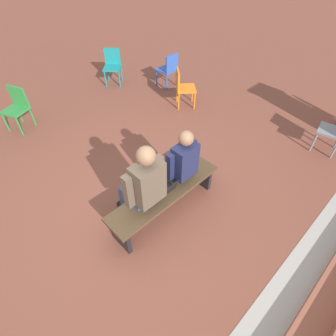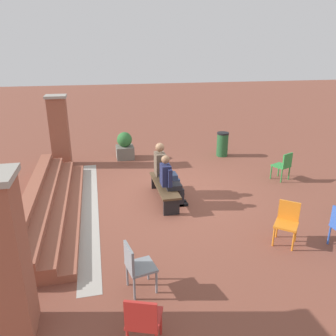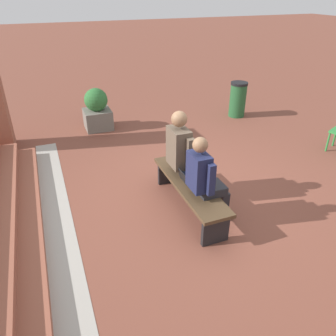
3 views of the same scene
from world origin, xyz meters
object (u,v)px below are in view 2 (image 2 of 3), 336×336
(plastic_chair_near_bench_right, at_px, (136,265))
(planter, at_px, (125,146))
(laptop, at_px, (164,182))
(plastic_chair_mid_courtyard, at_px, (287,220))
(bench, at_px, (164,187))
(person_student, at_px, (170,179))
(plastic_chair_foreground, at_px, (143,319))
(plastic_chair_far_right, at_px, (283,165))
(person_adult, at_px, (164,168))
(litter_bin, at_px, (222,144))

(plastic_chair_near_bench_right, xyz_separation_m, planter, (6.81, -0.48, -0.04))
(laptop, bearing_deg, plastic_chair_mid_courtyard, -141.10)
(bench, height_order, laptop, laptop)
(person_student, distance_m, plastic_chair_foreground, 4.11)
(bench, xyz_separation_m, planter, (3.65, 0.63, 0.08))
(plastic_chair_far_right, relative_size, plastic_chair_near_bench_right, 1.00)
(bench, bearing_deg, plastic_chair_far_right, -80.88)
(person_adult, bearing_deg, plastic_chair_mid_courtyard, -145.50)
(bench, xyz_separation_m, laptop, (0.02, 0.01, 0.15))
(person_adult, xyz_separation_m, laptop, (-0.30, 0.08, -0.25))
(plastic_chair_mid_courtyard, height_order, planter, planter)
(laptop, distance_m, planter, 3.68)
(plastic_chair_foreground, bearing_deg, plastic_chair_near_bench_right, -3.17)
(laptop, relative_size, plastic_chair_mid_courtyard, 0.38)
(person_student, xyz_separation_m, laptop, (0.36, 0.08, -0.20))
(plastic_chair_near_bench_right, xyz_separation_m, litter_bin, (6.34, -3.91, -0.05))
(plastic_chair_near_bench_right, relative_size, planter, 0.89)
(person_student, relative_size, plastic_chair_far_right, 1.55)
(plastic_chair_far_right, xyz_separation_m, plastic_chair_near_bench_right, (-3.75, 4.77, 0.00))
(person_adult, distance_m, plastic_chair_mid_courtyard, 3.31)
(plastic_chair_foreground, relative_size, litter_bin, 0.98)
(plastic_chair_far_right, height_order, plastic_chair_near_bench_right, same)
(planter, distance_m, litter_bin, 3.47)
(laptop, bearing_deg, bench, -147.20)
(plastic_chair_far_right, relative_size, plastic_chair_mid_courtyard, 1.00)
(planter, bearing_deg, plastic_chair_foreground, 176.11)
(bench, height_order, plastic_chair_near_bench_right, plastic_chair_near_bench_right)
(plastic_chair_foreground, bearing_deg, person_student, -17.51)
(laptop, height_order, litter_bin, litter_bin)
(plastic_chair_far_right, bearing_deg, plastic_chair_near_bench_right, 128.15)
(planter, height_order, litter_bin, planter)
(plastic_chair_foreground, xyz_separation_m, litter_bin, (7.44, -3.97, -0.05))
(bench, bearing_deg, laptop, 32.80)
(person_student, distance_m, person_adult, 0.66)
(bench, xyz_separation_m, plastic_chair_mid_courtyard, (-2.40, -1.94, 0.13))
(plastic_chair_mid_courtyard, bearing_deg, bench, 38.94)
(plastic_chair_mid_courtyard, xyz_separation_m, litter_bin, (5.59, -0.86, -0.05))
(plastic_chair_mid_courtyard, bearing_deg, litter_bin, -8.77)
(person_adult, bearing_deg, litter_bin, -43.63)
(plastic_chair_near_bench_right, relative_size, plastic_chair_foreground, 1.00)
(plastic_chair_far_right, bearing_deg, plastic_chair_foreground, 135.08)
(laptop, bearing_deg, person_adult, -15.72)
(laptop, relative_size, litter_bin, 0.37)
(plastic_chair_far_right, distance_m, plastic_chair_mid_courtyard, 3.45)
(person_adult, relative_size, planter, 1.51)
(laptop, bearing_deg, plastic_chair_far_right, -81.20)
(plastic_chair_foreground, height_order, plastic_chair_mid_courtyard, same)
(plastic_chair_far_right, bearing_deg, person_student, 104.43)
(bench, relative_size, plastic_chair_foreground, 2.14)
(bench, distance_m, person_adult, 0.51)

